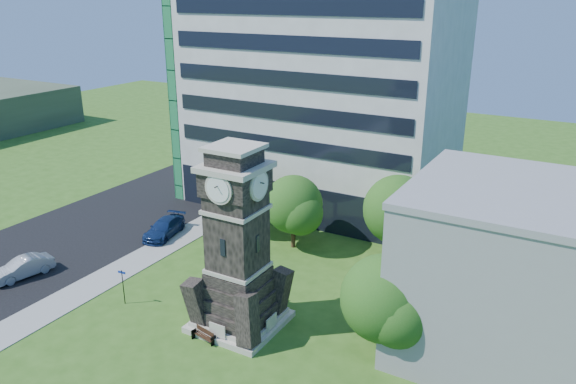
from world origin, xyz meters
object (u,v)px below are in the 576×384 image
Objects in this scene: clock_tower at (238,252)px; car_street_mid at (23,268)px; park_bench at (204,335)px; street_sign at (123,283)px; car_street_north at (164,228)px.

clock_tower is 19.01m from car_street_mid.
street_sign is (-7.67, 0.83, 1.19)m from park_bench.
car_street_mid is (-18.25, -2.84, -4.54)m from clock_tower.
car_street_north is 17.25m from park_bench.
park_bench is (13.14, -11.17, -0.31)m from car_street_north.
clock_tower is 7.57× the size of park_bench.
street_sign reaches higher than car_street_mid.
park_bench is at bearing -107.63° from clock_tower.
car_street_mid is 0.87× the size of car_street_north.
car_street_mid is at bearing 179.72° from street_sign.
street_sign is at bearing 18.21° from car_street_mid.
car_street_mid is 9.80m from street_sign.
clock_tower is 2.36× the size of car_street_north.
car_street_mid is at bearing -171.16° from clock_tower.
street_sign is (5.47, -10.34, 0.88)m from car_street_north.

